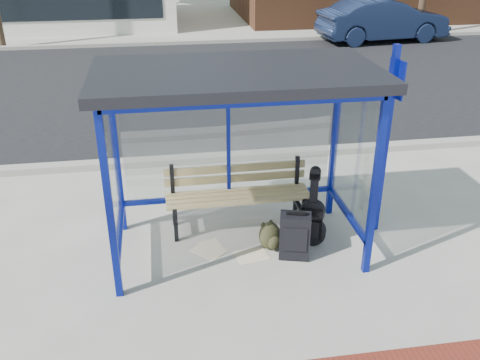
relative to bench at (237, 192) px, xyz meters
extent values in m
plane|color=#B2ADA0|center=(-0.10, -0.61, -0.53)|extent=(120.00, 120.00, 0.00)
cube|color=gray|center=(-0.10, 2.29, -0.47)|extent=(60.00, 0.25, 0.12)
cube|color=black|center=(-0.10, 7.39, -0.53)|extent=(60.00, 10.00, 0.00)
cube|color=gray|center=(-0.10, 12.49, -0.47)|extent=(60.00, 0.25, 0.12)
cube|color=#B2ADA0|center=(-0.10, 14.39, -0.53)|extent=(60.00, 4.00, 0.01)
cube|color=navy|center=(-1.60, -1.36, 0.62)|extent=(0.08, 0.08, 2.30)
cube|color=navy|center=(1.40, -1.36, 0.62)|extent=(0.08, 0.08, 2.30)
cube|color=navy|center=(-1.60, 0.14, 0.62)|extent=(0.08, 0.08, 2.30)
cube|color=navy|center=(1.40, 0.14, 0.62)|extent=(0.08, 0.08, 2.30)
cube|color=navy|center=(-0.10, 0.14, 1.73)|extent=(3.00, 0.08, 0.08)
cube|color=navy|center=(-0.10, -1.36, 1.73)|extent=(3.00, 0.08, 0.08)
cube|color=navy|center=(-1.60, -0.61, 1.73)|extent=(0.08, 1.50, 0.08)
cube|color=navy|center=(1.40, -0.61, 1.73)|extent=(0.08, 1.50, 0.08)
cube|color=navy|center=(-0.10, 0.14, -0.13)|extent=(3.00, 0.08, 0.06)
cube|color=navy|center=(-1.60, -0.61, -0.13)|extent=(0.08, 1.50, 0.06)
cube|color=navy|center=(1.40, -0.61, -0.13)|extent=(0.08, 1.50, 0.06)
cube|color=navy|center=(-0.10, 0.14, 0.82)|extent=(0.05, 0.05, 1.90)
cube|color=silver|center=(-0.10, 0.14, 0.78)|extent=(2.84, 0.01, 1.82)
cube|color=silver|center=(-1.60, -0.61, 0.78)|extent=(0.02, 1.34, 1.82)
cube|color=silver|center=(1.40, -0.61, 0.78)|extent=(0.02, 1.34, 1.82)
cube|color=black|center=(-0.10, -0.61, 1.83)|extent=(3.30, 1.80, 0.12)
cube|color=black|center=(-0.88, -0.29, -0.28)|extent=(0.06, 0.06, 0.50)
cube|color=black|center=(-0.89, 0.14, -0.06)|extent=(0.06, 0.06, 0.94)
cube|color=black|center=(-0.89, -0.08, -0.28)|extent=(0.06, 0.45, 0.06)
cube|color=black|center=(0.89, -0.28, -0.28)|extent=(0.06, 0.06, 0.50)
cube|color=black|center=(0.88, 0.15, -0.06)|extent=(0.06, 0.06, 0.94)
cube|color=black|center=(0.89, -0.06, -0.28)|extent=(0.06, 0.45, 0.06)
cube|color=#D3BA7A|center=(0.00, -0.25, -0.03)|extent=(1.99, 0.12, 0.04)
cube|color=#D3BA7A|center=(0.00, -0.13, -0.03)|extent=(1.99, 0.12, 0.04)
cube|color=#D3BA7A|center=(0.00, -0.01, -0.03)|extent=(1.99, 0.12, 0.04)
cube|color=#D3BA7A|center=(0.00, 0.11, -0.03)|extent=(1.99, 0.12, 0.04)
cube|color=#D3BA7A|center=(0.00, 0.16, 0.13)|extent=(1.99, 0.05, 0.11)
cube|color=#D3BA7A|center=(0.00, 0.16, 0.29)|extent=(1.99, 0.05, 0.11)
cylinder|color=black|center=(0.90, -0.65, -0.34)|extent=(0.40, 0.25, 0.39)
cylinder|color=black|center=(0.90, -0.65, -0.03)|extent=(0.34, 0.22, 0.33)
cube|color=black|center=(0.90, -0.65, -0.19)|extent=(0.30, 0.21, 0.46)
cube|color=black|center=(0.90, -0.65, 0.28)|extent=(0.13, 0.13, 0.46)
cube|color=black|center=(0.90, -0.65, 0.49)|extent=(0.16, 0.14, 0.09)
cube|color=black|center=(0.60, -0.91, -0.22)|extent=(0.44, 0.34, 0.61)
cylinder|color=black|center=(0.46, -0.87, -0.51)|extent=(0.11, 0.23, 0.06)
cylinder|color=black|center=(0.74, -0.95, -0.51)|extent=(0.11, 0.23, 0.06)
cube|color=black|center=(0.60, -0.91, 0.12)|extent=(0.25, 0.11, 0.04)
cube|color=black|center=(0.57, -1.03, -0.20)|extent=(0.30, 0.10, 0.33)
ellipsoid|color=#292816|center=(0.33, -0.66, -0.35)|extent=(0.37, 0.31, 0.37)
ellipsoid|color=#292816|center=(0.37, -0.76, -0.40)|extent=(0.21, 0.18, 0.19)
cube|color=#292816|center=(0.33, -0.64, -0.17)|extent=(0.11, 0.07, 0.03)
cube|color=#0D1990|center=(1.90, -0.41, 0.76)|extent=(0.09, 0.09, 2.59)
cube|color=#0D1990|center=(1.94, -0.40, 1.63)|extent=(0.08, 0.32, 0.49)
cube|color=white|center=(-0.47, -0.61, -0.53)|extent=(0.51, 0.52, 0.01)
cube|color=white|center=(-0.43, -0.52, -0.53)|extent=(0.37, 0.42, 0.01)
cube|color=white|center=(0.07, -0.81, -0.53)|extent=(0.46, 0.39, 0.01)
imported|color=#182545|center=(7.04, 11.87, 0.22)|extent=(4.69, 2.05, 1.50)
cylinder|color=#B80D18|center=(9.75, 13.50, -0.27)|extent=(0.18, 0.18, 0.54)
sphere|color=#B80D18|center=(9.75, 13.50, 0.03)|extent=(0.20, 0.20, 0.20)
cylinder|color=#B80D18|center=(9.75, 13.50, -0.18)|extent=(0.30, 0.20, 0.09)
camera|label=1|loc=(-1.00, -6.53, 3.41)|focal=40.00mm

